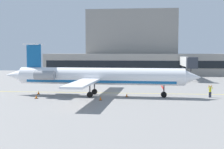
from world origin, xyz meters
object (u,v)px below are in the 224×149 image
baggage_tug (80,78)px  pushback_tractor (102,75)px  marshaller (210,91)px  regional_jet (97,76)px

baggage_tug → pushback_tractor: bearing=66.1°
marshaller → regional_jet: bearing=-179.1°
pushback_tractor → marshaller: (20.89, -30.27, 0.12)m
baggage_tug → marshaller: (24.90, -21.24, 0.11)m
pushback_tractor → regional_jet: bearing=-83.7°
marshaller → baggage_tug: bearing=139.5°
baggage_tug → marshaller: size_ratio=1.76×
regional_jet → baggage_tug: size_ratio=9.17×
baggage_tug → pushback_tractor: (4.00, 9.03, -0.01)m
regional_jet → marshaller: bearing=0.9°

